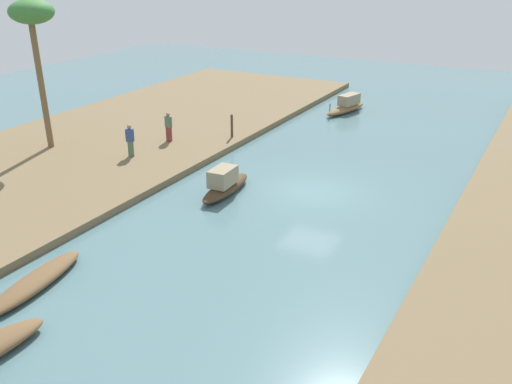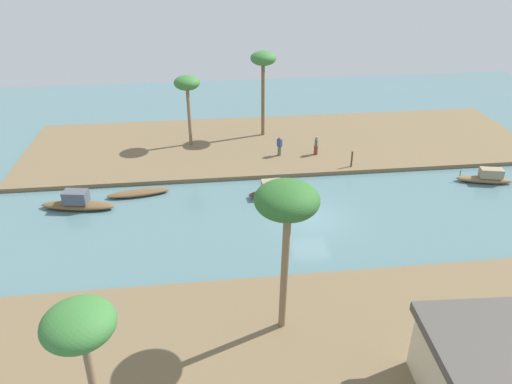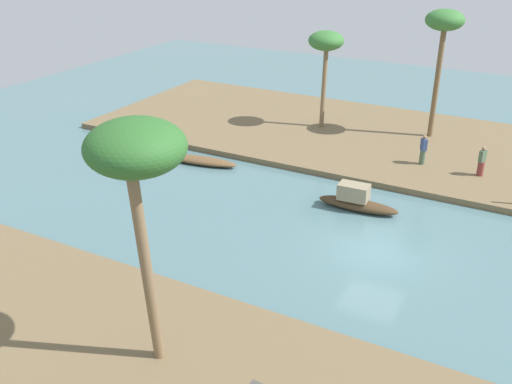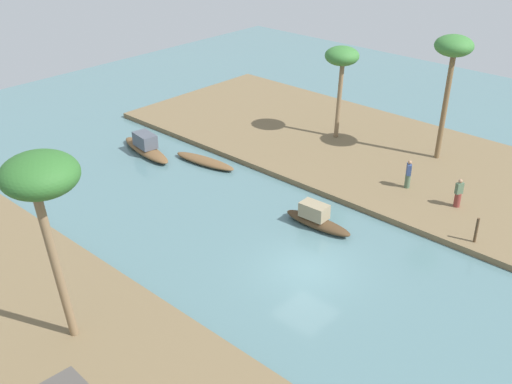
{
  "view_description": "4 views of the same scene",
  "coord_description": "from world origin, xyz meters",
  "px_view_note": "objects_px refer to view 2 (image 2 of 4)",
  "views": [
    {
      "loc": [
        23.0,
        9.38,
        10.03
      ],
      "look_at": [
        2.5,
        -1.51,
        0.6
      ],
      "focal_mm": 41.55,
      "sensor_mm": 36.0,
      "label": 1
    },
    {
      "loc": [
        6.96,
        26.56,
        16.65
      ],
      "look_at": [
        3.49,
        -2.13,
        1.08
      ],
      "focal_mm": 33.58,
      "sensor_mm": 36.0,
      "label": 2
    },
    {
      "loc": [
        -5.83,
        21.16,
        12.6
      ],
      "look_at": [
        6.26,
        -1.12,
        0.88
      ],
      "focal_mm": 41.69,
      "sensor_mm": 36.0,
      "label": 3
    },
    {
      "loc": [
        -14.01,
        18.74,
        16.27
      ],
      "look_at": [
        5.7,
        -2.73,
        0.94
      ],
      "focal_mm": 43.28,
      "sensor_mm": 36.0,
      "label": 4
    }
  ],
  "objects_px": {
    "sampan_with_tall_canopy": "(77,203)",
    "palm_tree_right_tall": "(287,205)",
    "sampan_upstream_small": "(274,191)",
    "person_by_mooring": "(279,147)",
    "palm_tree_left_far": "(187,85)",
    "palm_tree_right_short": "(79,329)",
    "mooring_post": "(352,159)",
    "palm_tree_left_near": "(263,62)",
    "sampan_downstream_large": "(487,177)",
    "person_on_near_bank": "(316,146)",
    "sampan_midstream": "(138,193)"
  },
  "relations": [
    {
      "from": "sampan_midstream",
      "to": "palm_tree_right_short",
      "type": "height_order",
      "value": "palm_tree_right_short"
    },
    {
      "from": "palm_tree_left_far",
      "to": "sampan_with_tall_canopy",
      "type": "bearing_deg",
      "value": 52.26
    },
    {
      "from": "sampan_with_tall_canopy",
      "to": "mooring_post",
      "type": "xyz_separation_m",
      "value": [
        -20.47,
        -3.71,
        0.51
      ]
    },
    {
      "from": "sampan_with_tall_canopy",
      "to": "sampan_midstream",
      "type": "bearing_deg",
      "value": -150.62
    },
    {
      "from": "sampan_with_tall_canopy",
      "to": "person_by_mooring",
      "type": "height_order",
      "value": "person_by_mooring"
    },
    {
      "from": "palm_tree_left_near",
      "to": "palm_tree_left_far",
      "type": "bearing_deg",
      "value": 12.71
    },
    {
      "from": "person_by_mooring",
      "to": "mooring_post",
      "type": "xyz_separation_m",
      "value": [
        -5.35,
        2.84,
        -0.15
      ]
    },
    {
      "from": "person_on_near_bank",
      "to": "mooring_post",
      "type": "relative_size",
      "value": 1.24
    },
    {
      "from": "person_on_near_bank",
      "to": "palm_tree_right_tall",
      "type": "xyz_separation_m",
      "value": [
        6.19,
        19.67,
        6.0
      ]
    },
    {
      "from": "palm_tree_left_far",
      "to": "palm_tree_right_short",
      "type": "bearing_deg",
      "value": 83.78
    },
    {
      "from": "sampan_upstream_small",
      "to": "person_by_mooring",
      "type": "relative_size",
      "value": 2.34
    },
    {
      "from": "sampan_downstream_large",
      "to": "person_by_mooring",
      "type": "distance_m",
      "value": 16.16
    },
    {
      "from": "sampan_with_tall_canopy",
      "to": "person_by_mooring",
      "type": "distance_m",
      "value": 16.49
    },
    {
      "from": "sampan_with_tall_canopy",
      "to": "palm_tree_left_far",
      "type": "height_order",
      "value": "palm_tree_left_far"
    },
    {
      "from": "person_on_near_bank",
      "to": "person_by_mooring",
      "type": "relative_size",
      "value": 0.96
    },
    {
      "from": "sampan_upstream_small",
      "to": "mooring_post",
      "type": "relative_size",
      "value": 3.01
    },
    {
      "from": "palm_tree_right_short",
      "to": "sampan_with_tall_canopy",
      "type": "bearing_deg",
      "value": -75.61
    },
    {
      "from": "mooring_post",
      "to": "palm_tree_right_tall",
      "type": "distance_m",
      "value": 19.91
    },
    {
      "from": "sampan_downstream_large",
      "to": "person_on_near_bank",
      "type": "bearing_deg",
      "value": -13.4
    },
    {
      "from": "sampan_upstream_small",
      "to": "palm_tree_right_short",
      "type": "bearing_deg",
      "value": 61.09
    },
    {
      "from": "sampan_upstream_small",
      "to": "palm_tree_right_short",
      "type": "xyz_separation_m",
      "value": [
        8.99,
        18.37,
        5.52
      ]
    },
    {
      "from": "sampan_downstream_large",
      "to": "palm_tree_right_short",
      "type": "height_order",
      "value": "palm_tree_right_short"
    },
    {
      "from": "sampan_with_tall_canopy",
      "to": "palm_tree_left_near",
      "type": "bearing_deg",
      "value": -131.92
    },
    {
      "from": "sampan_upstream_small",
      "to": "mooring_post",
      "type": "xyz_separation_m",
      "value": [
        -6.8,
        -3.58,
        0.51
      ]
    },
    {
      "from": "sampan_with_tall_canopy",
      "to": "sampan_upstream_small",
      "type": "bearing_deg",
      "value": -170.09
    },
    {
      "from": "person_on_near_bank",
      "to": "mooring_post",
      "type": "xyz_separation_m",
      "value": [
        -2.27,
        2.69,
        -0.06
      ]
    },
    {
      "from": "mooring_post",
      "to": "palm_tree_left_near",
      "type": "height_order",
      "value": "palm_tree_left_near"
    },
    {
      "from": "mooring_post",
      "to": "palm_tree_right_short",
      "type": "height_order",
      "value": "palm_tree_right_short"
    },
    {
      "from": "sampan_downstream_large",
      "to": "palm_tree_left_far",
      "type": "xyz_separation_m",
      "value": [
        22.27,
        -9.67,
        5.15
      ]
    },
    {
      "from": "mooring_post",
      "to": "sampan_upstream_small",
      "type": "bearing_deg",
      "value": 27.78
    },
    {
      "from": "person_on_near_bank",
      "to": "palm_tree_left_far",
      "type": "relative_size",
      "value": 0.26
    },
    {
      "from": "sampan_upstream_small",
      "to": "sampan_downstream_large",
      "type": "distance_m",
      "value": 16.36
    },
    {
      "from": "sampan_with_tall_canopy",
      "to": "palm_tree_right_short",
      "type": "height_order",
      "value": "palm_tree_right_short"
    },
    {
      "from": "sampan_downstream_large",
      "to": "palm_tree_right_short",
      "type": "bearing_deg",
      "value": 49.92
    },
    {
      "from": "person_by_mooring",
      "to": "palm_tree_right_tall",
      "type": "distance_m",
      "value": 20.91
    },
    {
      "from": "sampan_with_tall_canopy",
      "to": "person_by_mooring",
      "type": "relative_size",
      "value": 3.13
    },
    {
      "from": "sampan_with_tall_canopy",
      "to": "sampan_midstream",
      "type": "relative_size",
      "value": 1.15
    },
    {
      "from": "sampan_with_tall_canopy",
      "to": "palm_tree_right_tall",
      "type": "relative_size",
      "value": 0.68
    },
    {
      "from": "sampan_downstream_large",
      "to": "sampan_with_tall_canopy",
      "type": "bearing_deg",
      "value": 14.34
    },
    {
      "from": "person_on_near_bank",
      "to": "palm_tree_right_tall",
      "type": "relative_size",
      "value": 0.21
    },
    {
      "from": "sampan_downstream_large",
      "to": "mooring_post",
      "type": "bearing_deg",
      "value": -5.67
    },
    {
      "from": "palm_tree_right_tall",
      "to": "palm_tree_right_short",
      "type": "xyz_separation_m",
      "value": [
        7.33,
        4.97,
        -1.05
      ]
    },
    {
      "from": "palm_tree_left_near",
      "to": "sampan_midstream",
      "type": "bearing_deg",
      "value": 44.04
    },
    {
      "from": "sampan_upstream_small",
      "to": "palm_tree_right_tall",
      "type": "height_order",
      "value": "palm_tree_right_tall"
    },
    {
      "from": "palm_tree_left_far",
      "to": "palm_tree_right_short",
      "type": "distance_m",
      "value": 28.44
    },
    {
      "from": "palm_tree_right_short",
      "to": "sampan_midstream",
      "type": "bearing_deg",
      "value": -87.91
    },
    {
      "from": "sampan_with_tall_canopy",
      "to": "palm_tree_right_short",
      "type": "relative_size",
      "value": 0.81
    },
    {
      "from": "palm_tree_left_far",
      "to": "palm_tree_left_near",
      "type": "bearing_deg",
      "value": -167.29
    },
    {
      "from": "sampan_downstream_large",
      "to": "person_by_mooring",
      "type": "bearing_deg",
      "value": -8.91
    },
    {
      "from": "sampan_downstream_large",
      "to": "mooring_post",
      "type": "relative_size",
      "value": 3.28
    }
  ]
}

